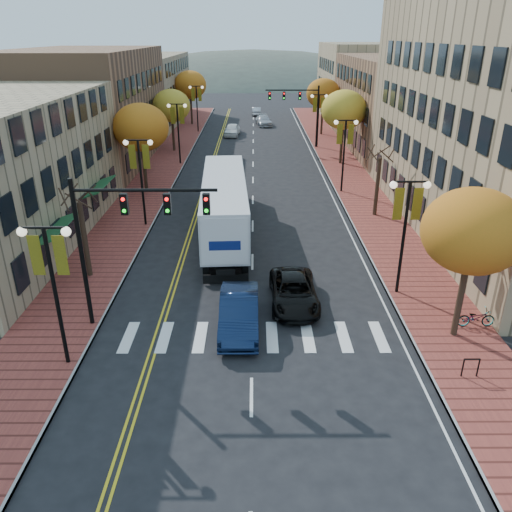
{
  "coord_description": "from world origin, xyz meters",
  "views": [
    {
      "loc": [
        0.11,
        -16.83,
        12.42
      ],
      "look_at": [
        0.2,
        5.94,
        2.2
      ],
      "focal_mm": 35.0,
      "sensor_mm": 36.0,
      "label": 1
    }
  ],
  "objects_px": {
    "black_suv": "(294,292)",
    "semi_truck": "(225,199)",
    "navy_sedan": "(239,313)",
    "bicycle": "(476,318)"
  },
  "relations": [
    {
      "from": "semi_truck",
      "to": "navy_sedan",
      "type": "height_order",
      "value": "semi_truck"
    },
    {
      "from": "black_suv",
      "to": "bicycle",
      "type": "relative_size",
      "value": 2.91
    },
    {
      "from": "navy_sedan",
      "to": "semi_truck",
      "type": "bearing_deg",
      "value": 95.58
    },
    {
      "from": "semi_truck",
      "to": "navy_sedan",
      "type": "distance_m",
      "value": 12.11
    },
    {
      "from": "navy_sedan",
      "to": "bicycle",
      "type": "bearing_deg",
      "value": -0.99
    },
    {
      "from": "semi_truck",
      "to": "black_suv",
      "type": "height_order",
      "value": "semi_truck"
    },
    {
      "from": "semi_truck",
      "to": "navy_sedan",
      "type": "xyz_separation_m",
      "value": [
        1.27,
        -11.95,
        -1.56
      ]
    },
    {
      "from": "bicycle",
      "to": "black_suv",
      "type": "bearing_deg",
      "value": 72.98
    },
    {
      "from": "navy_sedan",
      "to": "bicycle",
      "type": "distance_m",
      "value": 10.78
    },
    {
      "from": "black_suv",
      "to": "semi_truck",
      "type": "bearing_deg",
      "value": 111.2
    }
  ]
}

